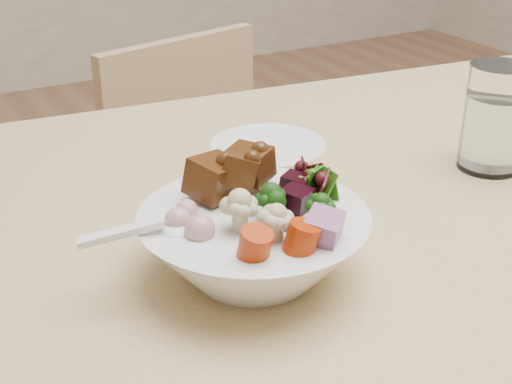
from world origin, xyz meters
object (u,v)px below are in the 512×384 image
(chair_far, at_px, (217,218))
(food_bowl, at_px, (255,239))
(side_bowl, at_px, (268,161))
(water_glass, at_px, (494,122))

(chair_far, bearing_deg, food_bowl, -127.07)
(food_bowl, distance_m, side_bowl, 0.20)
(food_bowl, relative_size, water_glass, 1.63)
(chair_far, relative_size, side_bowl, 6.23)
(water_glass, bearing_deg, food_bowl, -169.35)
(food_bowl, xyz_separation_m, water_glass, (0.35, 0.07, 0.02))
(food_bowl, distance_m, water_glass, 0.36)
(chair_far, relative_size, water_glass, 6.51)
(side_bowl, bearing_deg, chair_far, 70.61)
(chair_far, height_order, water_glass, water_glass)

